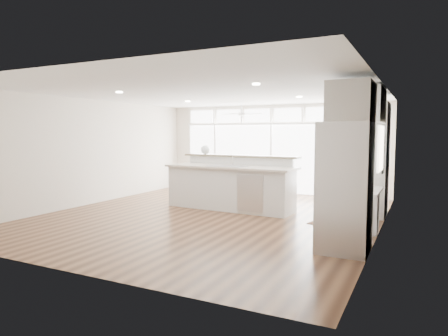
% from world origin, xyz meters
% --- Properties ---
extents(floor, '(7.00, 8.00, 0.02)m').
position_xyz_m(floor, '(0.00, 0.00, -0.01)').
color(floor, '#3D2212').
rests_on(floor, ground).
extents(ceiling, '(7.00, 8.00, 0.02)m').
position_xyz_m(ceiling, '(0.00, 0.00, 2.70)').
color(ceiling, silver).
rests_on(ceiling, wall_back).
extents(wall_back, '(7.00, 0.04, 2.70)m').
position_xyz_m(wall_back, '(0.00, 4.00, 1.35)').
color(wall_back, beige).
rests_on(wall_back, floor).
extents(wall_front, '(7.00, 0.04, 2.70)m').
position_xyz_m(wall_front, '(0.00, -4.00, 1.35)').
color(wall_front, beige).
rests_on(wall_front, floor).
extents(wall_left, '(0.04, 8.00, 2.70)m').
position_xyz_m(wall_left, '(-3.50, 0.00, 1.35)').
color(wall_left, beige).
rests_on(wall_left, floor).
extents(wall_right, '(0.04, 8.00, 2.70)m').
position_xyz_m(wall_right, '(3.50, 0.00, 1.35)').
color(wall_right, beige).
rests_on(wall_right, floor).
extents(glass_wall, '(5.80, 0.06, 2.08)m').
position_xyz_m(glass_wall, '(0.00, 3.94, 1.05)').
color(glass_wall, white).
rests_on(glass_wall, wall_back).
extents(transom_row, '(5.90, 0.06, 0.40)m').
position_xyz_m(transom_row, '(0.00, 3.94, 2.38)').
color(transom_row, white).
rests_on(transom_row, wall_back).
extents(desk_window, '(0.04, 0.85, 0.85)m').
position_xyz_m(desk_window, '(3.46, 0.30, 1.55)').
color(desk_window, white).
rests_on(desk_window, wall_right).
extents(ceiling_fan, '(1.16, 1.16, 0.32)m').
position_xyz_m(ceiling_fan, '(-0.50, 2.80, 2.48)').
color(ceiling_fan, white).
rests_on(ceiling_fan, ceiling).
extents(recessed_lights, '(3.40, 3.00, 0.02)m').
position_xyz_m(recessed_lights, '(0.00, 0.20, 2.68)').
color(recessed_lights, '#EFEACB').
rests_on(recessed_lights, ceiling).
extents(oven_cabinet, '(0.64, 1.20, 2.50)m').
position_xyz_m(oven_cabinet, '(3.17, 1.80, 1.25)').
color(oven_cabinet, silver).
rests_on(oven_cabinet, floor).
extents(desk_nook, '(0.72, 1.30, 0.76)m').
position_xyz_m(desk_nook, '(3.13, 0.30, 0.38)').
color(desk_nook, silver).
rests_on(desk_nook, floor).
extents(upper_cabinets, '(0.64, 1.30, 0.64)m').
position_xyz_m(upper_cabinets, '(3.17, 0.30, 2.35)').
color(upper_cabinets, silver).
rests_on(upper_cabinets, wall_right).
extents(refrigerator, '(0.76, 0.90, 2.00)m').
position_xyz_m(refrigerator, '(3.11, -1.35, 1.00)').
color(refrigerator, silver).
rests_on(refrigerator, floor).
extents(fridge_cabinet, '(0.64, 0.90, 0.60)m').
position_xyz_m(fridge_cabinet, '(3.17, -1.35, 2.30)').
color(fridge_cabinet, silver).
rests_on(fridge_cabinet, wall_right).
extents(framed_photos, '(0.06, 0.22, 0.80)m').
position_xyz_m(framed_photos, '(3.46, 0.92, 1.40)').
color(framed_photos, black).
rests_on(framed_photos, wall_right).
extents(kitchen_island, '(3.30, 1.39, 1.29)m').
position_xyz_m(kitchen_island, '(0.03, 0.93, 0.64)').
color(kitchen_island, silver).
rests_on(kitchen_island, floor).
extents(rug, '(0.94, 0.76, 0.01)m').
position_xyz_m(rug, '(2.58, 0.40, 0.01)').
color(rug, '#351B11').
rests_on(rug, floor).
extents(office_chair, '(0.62, 0.60, 0.94)m').
position_xyz_m(office_chair, '(2.76, 1.09, 0.47)').
color(office_chair, black).
rests_on(office_chair, floor).
extents(fishbowl, '(0.24, 0.24, 0.24)m').
position_xyz_m(fishbowl, '(-0.90, 1.38, 1.41)').
color(fishbowl, silver).
rests_on(fishbowl, kitchen_island).
extents(monitor, '(0.10, 0.43, 0.36)m').
position_xyz_m(monitor, '(3.05, 0.30, 0.94)').
color(monitor, black).
rests_on(monitor, desk_nook).
extents(keyboard, '(0.13, 0.30, 0.01)m').
position_xyz_m(keyboard, '(2.88, 0.30, 0.77)').
color(keyboard, silver).
rests_on(keyboard, desk_nook).
extents(potted_plant, '(0.27, 0.30, 0.23)m').
position_xyz_m(potted_plant, '(3.17, 1.80, 2.61)').
color(potted_plant, '#255625').
rests_on(potted_plant, oven_cabinet).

